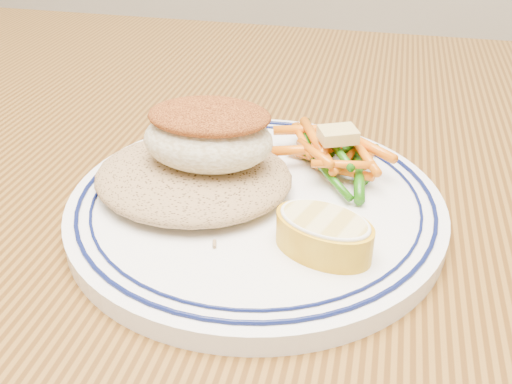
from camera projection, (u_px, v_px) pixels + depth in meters
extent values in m
cube|color=#4E2E0F|center=(237.00, 206.00, 0.46)|extent=(1.50, 0.90, 0.04)
cylinder|color=white|center=(256.00, 207.00, 0.41)|extent=(0.27, 0.27, 0.01)
torus|color=#0A113F|center=(256.00, 197.00, 0.41)|extent=(0.25, 0.25, 0.00)
torus|color=#0A113F|center=(256.00, 197.00, 0.41)|extent=(0.23, 0.23, 0.00)
ellipsoid|color=olive|center=(193.00, 173.00, 0.41)|extent=(0.15, 0.13, 0.03)
ellipsoid|color=beige|center=(208.00, 140.00, 0.40)|extent=(0.10, 0.07, 0.04)
ellipsoid|color=#954818|center=(209.00, 116.00, 0.39)|extent=(0.09, 0.07, 0.02)
cylinder|color=#1C5A0B|center=(335.00, 166.00, 0.44)|extent=(0.06, 0.03, 0.01)
cylinder|color=orange|center=(318.00, 159.00, 0.45)|extent=(0.05, 0.02, 0.01)
cylinder|color=orange|center=(344.00, 171.00, 0.43)|extent=(0.05, 0.03, 0.01)
cylinder|color=#1C5A0B|center=(359.00, 180.00, 0.42)|extent=(0.01, 0.05, 0.01)
cylinder|color=orange|center=(359.00, 152.00, 0.45)|extent=(0.02, 0.05, 0.01)
cylinder|color=#1C5A0B|center=(356.00, 159.00, 0.44)|extent=(0.02, 0.06, 0.01)
cylinder|color=orange|center=(349.00, 145.00, 0.46)|extent=(0.04, 0.03, 0.01)
cylinder|color=#1C5A0B|center=(332.00, 141.00, 0.46)|extent=(0.01, 0.05, 0.01)
cylinder|color=#1C5A0B|center=(329.00, 175.00, 0.42)|extent=(0.04, 0.05, 0.01)
cylinder|color=#1C5A0B|center=(350.00, 149.00, 0.45)|extent=(0.05, 0.03, 0.01)
cylinder|color=orange|center=(347.00, 159.00, 0.44)|extent=(0.02, 0.06, 0.01)
cylinder|color=#1C5A0B|center=(306.00, 136.00, 0.46)|extent=(0.02, 0.05, 0.01)
cylinder|color=orange|center=(314.00, 135.00, 0.46)|extent=(0.04, 0.04, 0.01)
cylinder|color=orange|center=(306.00, 150.00, 0.44)|extent=(0.05, 0.03, 0.01)
cylinder|color=#1C5A0B|center=(339.00, 140.00, 0.46)|extent=(0.05, 0.02, 0.01)
cylinder|color=orange|center=(302.00, 140.00, 0.45)|extent=(0.03, 0.05, 0.01)
cylinder|color=orange|center=(307.00, 130.00, 0.46)|extent=(0.06, 0.02, 0.01)
cylinder|color=orange|center=(329.00, 143.00, 0.45)|extent=(0.01, 0.05, 0.01)
cylinder|color=orange|center=(315.00, 153.00, 0.43)|extent=(0.04, 0.05, 0.01)
cylinder|color=orange|center=(364.00, 154.00, 0.43)|extent=(0.03, 0.06, 0.01)
cylinder|color=orange|center=(316.00, 141.00, 0.44)|extent=(0.03, 0.06, 0.01)
cylinder|color=orange|center=(343.00, 164.00, 0.41)|extent=(0.05, 0.01, 0.01)
cylinder|color=#1C5A0B|center=(339.00, 152.00, 0.43)|extent=(0.03, 0.05, 0.01)
cylinder|color=orange|center=(366.00, 145.00, 0.43)|extent=(0.05, 0.05, 0.01)
cube|color=#D7BC69|center=(338.00, 135.00, 0.43)|extent=(0.03, 0.03, 0.01)
torus|color=white|center=(325.00, 220.00, 0.35)|extent=(0.08, 0.08, 0.00)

